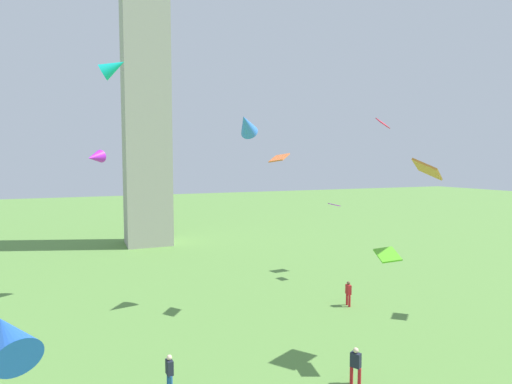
{
  "coord_description": "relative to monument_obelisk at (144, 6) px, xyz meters",
  "views": [
    {
      "loc": [
        -10.8,
        -0.36,
        9.29
      ],
      "look_at": [
        -2.44,
        19.39,
        7.75
      ],
      "focal_mm": 28.25,
      "sensor_mm": 36.0,
      "label": 1
    }
  ],
  "objects": [
    {
      "name": "monument_obelisk",
      "position": [
        0.0,
        0.0,
        0.0
      ],
      "size": [
        4.93,
        4.93,
        53.29
      ],
      "color": "#A8A399",
      "rests_on": "ground_plane"
    },
    {
      "name": "person_0",
      "position": [
        9.08,
        -25.91,
        -25.72
      ],
      "size": [
        0.31,
        0.5,
        1.63
      ],
      "rotation": [
        0.0,
        0.0,
        4.55
      ],
      "color": "red",
      "rests_on": "ground_plane"
    },
    {
      "name": "person_1",
      "position": [
        -3.55,
        -31.31,
        -25.76
      ],
      "size": [
        0.27,
        0.48,
        1.56
      ],
      "rotation": [
        0.0,
        0.0,
        1.68
      ],
      "color": "#235693",
      "rests_on": "ground_plane"
    },
    {
      "name": "person_2",
      "position": [
        3.72,
        -33.83,
        -25.73
      ],
      "size": [
        0.41,
        0.48,
        1.62
      ],
      "rotation": [
        0.0,
        0.0,
        2.06
      ],
      "color": "red",
      "rests_on": "ground_plane"
    },
    {
      "name": "kite_flying_1",
      "position": [
        -5.18,
        -27.84,
        -13.07
      ],
      "size": [
        1.45,
        1.04,
        1.19
      ],
      "rotation": [
        0.0,
        0.0,
        1.35
      ],
      "color": "#0EB8AC"
    },
    {
      "name": "kite_flying_2",
      "position": [
        -8.54,
        -34.58,
        -22.15
      ],
      "size": [
        2.0,
        2.43,
        1.81
      ],
      "rotation": [
        0.0,
        0.0,
        3.55
      ],
      "color": "blue"
    },
    {
      "name": "kite_flying_3",
      "position": [
        5.89,
        -33.11,
        -21.44
      ],
      "size": [
        1.26,
        1.51,
        0.5
      ],
      "rotation": [
        0.0,
        0.0,
        1.21
      ],
      "color": "#5BC624"
    },
    {
      "name": "kite_flying_4",
      "position": [
        11.78,
        -20.13,
        -20.67
      ],
      "size": [
        0.72,
        0.97,
        0.23
      ],
      "rotation": [
        0.0,
        0.0,
        4.84
      ],
      "color": "purple"
    },
    {
      "name": "kite_flying_5",
      "position": [
        -5.86,
        -17.15,
        -16.94
      ],
      "size": [
        1.58,
        1.64,
        1.06
      ],
      "rotation": [
        0.0,
        0.0,
        5.58
      ],
      "color": "#C223E5"
    },
    {
      "name": "kite_flying_6",
      "position": [
        3.09,
        -23.05,
        -14.89
      ],
      "size": [
        2.1,
        2.23,
        1.82
      ],
      "rotation": [
        0.0,
        0.0,
        5.61
      ],
      "color": "#377BEA"
    },
    {
      "name": "kite_flying_7",
      "position": [
        17.08,
        -19.43,
        -13.94
      ],
      "size": [
        1.23,
        1.0,
        0.96
      ],
      "rotation": [
        0.0,
        0.0,
        3.32
      ],
      "color": "#E42846"
    },
    {
      "name": "kite_flying_8",
      "position": [
        8.31,
        -32.92,
        -17.64
      ],
      "size": [
        1.91,
        1.94,
        1.09
      ],
      "rotation": [
        0.0,
        0.0,
        0.6
      ],
      "color": "orange"
    },
    {
      "name": "kite_flying_9",
      "position": [
        4.62,
        -24.7,
        -17.02
      ],
      "size": [
        1.59,
        1.62,
        0.61
      ],
      "rotation": [
        0.0,
        0.0,
        0.75
      ],
      "color": "orange"
    }
  ]
}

